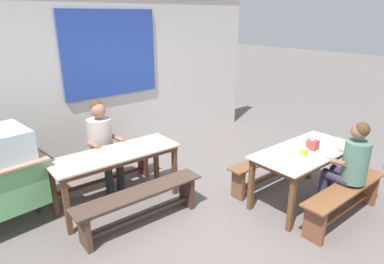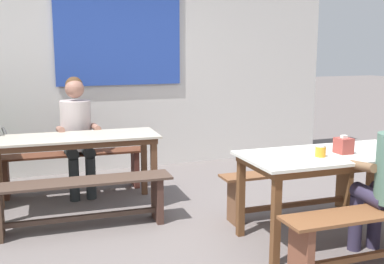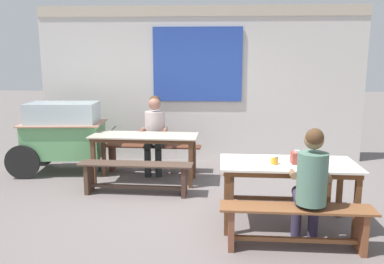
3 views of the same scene
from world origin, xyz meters
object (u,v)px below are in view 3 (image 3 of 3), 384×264
person_near_front (311,181)px  bench_far_front (136,174)px  dining_table_near (288,169)px  person_center_facing (155,129)px  tissue_box (297,158)px  bench_far_back (153,154)px  dining_table_far (144,140)px  food_cart (63,132)px  bench_near_back (279,185)px  condiment_jar (274,160)px  bench_near_front (296,222)px

person_near_front → bench_far_front: bearing=144.1°
dining_table_near → bench_far_front: size_ratio=0.94×
person_center_facing → tissue_box: size_ratio=8.57×
bench_far_back → dining_table_far: bearing=-92.9°
dining_table_near → bench_far_back: bearing=131.1°
bench_far_front → food_cart: (-1.47, 1.07, 0.41)m
bench_far_back → food_cart: 1.59m
bench_far_front → person_near_front: 2.62m
bench_near_back → person_center_facing: 2.46m
bench_far_back → condiment_jar: (1.74, -2.26, 0.51)m
bench_far_back → bench_far_front: same height
bench_far_back → bench_near_front: same height
dining_table_far → person_near_front: 2.96m
dining_table_near → tissue_box: (0.09, -0.04, 0.15)m
bench_near_front → tissue_box: size_ratio=10.00×
dining_table_near → person_center_facing: size_ratio=1.18×
bench_near_front → tissue_box: bearing=79.3°
bench_near_back → tissue_box: (0.07, -0.64, 0.53)m
bench_far_front → person_near_front: size_ratio=1.31×
dining_table_far → person_near_front: (2.06, -2.12, 0.04)m
bench_far_back → food_cart: (-1.53, -0.12, 0.41)m
food_cart → person_near_front: bearing=-36.0°
food_cart → condiment_jar: (3.27, -2.14, 0.10)m
dining_table_far → food_cart: bearing=162.4°
dining_table_far → tissue_box: tissue_box is taller
person_center_facing → bench_far_back: bearing=131.5°
dining_table_far → person_center_facing: (0.09, 0.54, 0.08)m
dining_table_far → bench_far_back: dining_table_far is taller
condiment_jar → bench_far_front: bearing=149.4°
bench_near_back → person_center_facing: (-1.87, 1.52, 0.46)m
tissue_box → bench_far_front: bearing=153.5°
bench_near_back → food_cart: bearing=157.1°
dining_table_near → bench_far_back: dining_table_near is taller
bench_near_front → bench_near_back: bearing=88.3°
bench_far_front → bench_near_front: 2.52m
bench_far_back → person_center_facing: 0.46m
dining_table_far → food_cart: food_cart is taller
bench_far_front → condiment_jar: (1.80, -1.06, 0.51)m
bench_far_back → bench_far_front: 1.20m
bench_far_front → bench_near_back: size_ratio=1.12×
dining_table_near → bench_near_front: 0.71m
food_cart → condiment_jar: food_cart is taller
person_near_front → condiment_jar: size_ratio=12.83×
person_near_front → condiment_jar: bearing=122.9°
food_cart → bench_near_back: bearing=-22.9°
bench_far_back → condiment_jar: size_ratio=17.16×
bench_far_back → bench_near_front: 3.37m
bench_far_back → tissue_box: 3.03m
bench_near_front → person_near_front: bearing=25.3°
bench_far_front → dining_table_near: bearing=-26.6°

